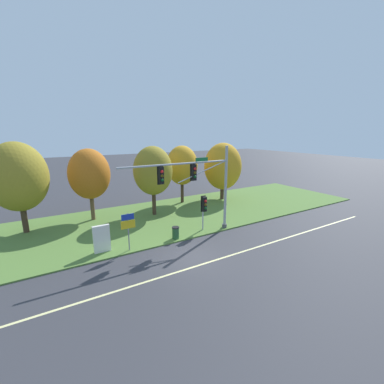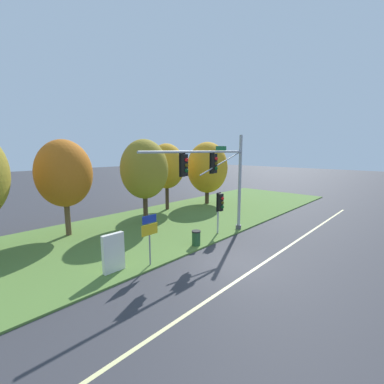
{
  "view_description": "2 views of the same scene",
  "coord_description": "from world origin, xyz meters",
  "px_view_note": "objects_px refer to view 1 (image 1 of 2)",
  "views": [
    {
      "loc": [
        -8.08,
        -13.39,
        8.15
      ],
      "look_at": [
        1.95,
        3.21,
        3.55
      ],
      "focal_mm": 24.0,
      "sensor_mm": 36.0,
      "label": 1
    },
    {
      "loc": [
        -11.01,
        -7.14,
        5.93
      ],
      "look_at": [
        0.59,
        3.59,
        3.37
      ],
      "focal_mm": 24.0,
      "sensor_mm": 36.0,
      "label": 2
    }
  ],
  "objects_px": {
    "pedestrian_signal_near_kerb": "(204,206)",
    "tree_tall_centre": "(223,166)",
    "tree_behind_signpost": "(153,171)",
    "traffic_signal_mast": "(200,180)",
    "tree_mid_verge": "(182,165)",
    "route_sign_post": "(128,226)",
    "info_kiosk": "(102,239)",
    "tree_left_of_mast": "(89,174)",
    "trash_bin": "(176,233)",
    "tree_nearest_road": "(18,177)"
  },
  "relations": [
    {
      "from": "traffic_signal_mast",
      "to": "tree_nearest_road",
      "type": "xyz_separation_m",
      "value": [
        -12.02,
        7.57,
        0.19
      ]
    },
    {
      "from": "route_sign_post",
      "to": "tree_tall_centre",
      "type": "height_order",
      "value": "tree_tall_centre"
    },
    {
      "from": "tree_behind_signpost",
      "to": "trash_bin",
      "type": "relative_size",
      "value": 7.23
    },
    {
      "from": "traffic_signal_mast",
      "to": "tree_mid_verge",
      "type": "distance_m",
      "value": 9.52
    },
    {
      "from": "route_sign_post",
      "to": "tree_left_of_mast",
      "type": "distance_m",
      "value": 8.44
    },
    {
      "from": "tree_mid_verge",
      "to": "tree_tall_centre",
      "type": "height_order",
      "value": "tree_tall_centre"
    },
    {
      "from": "pedestrian_signal_near_kerb",
      "to": "tree_tall_centre",
      "type": "relative_size",
      "value": 0.44
    },
    {
      "from": "traffic_signal_mast",
      "to": "info_kiosk",
      "type": "relative_size",
      "value": 4.78
    },
    {
      "from": "tree_mid_verge",
      "to": "trash_bin",
      "type": "xyz_separation_m",
      "value": [
        -5.47,
        -8.82,
        -3.82
      ]
    },
    {
      "from": "tree_behind_signpost",
      "to": "info_kiosk",
      "type": "relative_size",
      "value": 3.54
    },
    {
      "from": "traffic_signal_mast",
      "to": "tree_left_of_mast",
      "type": "height_order",
      "value": "traffic_signal_mast"
    },
    {
      "from": "tree_left_of_mast",
      "to": "trash_bin",
      "type": "xyz_separation_m",
      "value": [
        4.57,
        -7.89,
        -3.82
      ]
    },
    {
      "from": "route_sign_post",
      "to": "tree_nearest_road",
      "type": "height_order",
      "value": "tree_nearest_road"
    },
    {
      "from": "tree_behind_signpost",
      "to": "tree_mid_verge",
      "type": "distance_m",
      "value": 5.19
    },
    {
      "from": "tree_nearest_road",
      "to": "tree_left_of_mast",
      "type": "height_order",
      "value": "tree_nearest_road"
    },
    {
      "from": "tree_nearest_road",
      "to": "tree_left_of_mast",
      "type": "distance_m",
      "value": 5.34
    },
    {
      "from": "tree_nearest_road",
      "to": "tree_mid_verge",
      "type": "height_order",
      "value": "tree_nearest_road"
    },
    {
      "from": "route_sign_post",
      "to": "trash_bin",
      "type": "bearing_deg",
      "value": 2.0
    },
    {
      "from": "traffic_signal_mast",
      "to": "route_sign_post",
      "type": "bearing_deg",
      "value": -179.63
    },
    {
      "from": "tree_behind_signpost",
      "to": "pedestrian_signal_near_kerb",
      "type": "bearing_deg",
      "value": -72.9
    },
    {
      "from": "tree_behind_signpost",
      "to": "info_kiosk",
      "type": "xyz_separation_m",
      "value": [
        -6.26,
        -5.73,
        -3.42
      ]
    },
    {
      "from": "traffic_signal_mast",
      "to": "tree_nearest_road",
      "type": "height_order",
      "value": "tree_nearest_road"
    },
    {
      "from": "tree_left_of_mast",
      "to": "tree_mid_verge",
      "type": "distance_m",
      "value": 10.09
    },
    {
      "from": "tree_nearest_road",
      "to": "route_sign_post",
      "type": "bearing_deg",
      "value": -50.78
    },
    {
      "from": "tree_nearest_road",
      "to": "tree_behind_signpost",
      "type": "xyz_separation_m",
      "value": [
        10.81,
        -1.15,
        -0.21
      ]
    },
    {
      "from": "traffic_signal_mast",
      "to": "route_sign_post",
      "type": "xyz_separation_m",
      "value": [
        -5.81,
        -0.04,
        -2.57
      ]
    },
    {
      "from": "traffic_signal_mast",
      "to": "info_kiosk",
      "type": "xyz_separation_m",
      "value": [
        -7.46,
        0.69,
        -3.43
      ]
    },
    {
      "from": "tree_behind_signpost",
      "to": "traffic_signal_mast",
      "type": "bearing_deg",
      "value": -79.37
    },
    {
      "from": "tree_nearest_road",
      "to": "info_kiosk",
      "type": "height_order",
      "value": "tree_nearest_road"
    },
    {
      "from": "route_sign_post",
      "to": "info_kiosk",
      "type": "height_order",
      "value": "route_sign_post"
    },
    {
      "from": "info_kiosk",
      "to": "tree_tall_centre",
      "type": "bearing_deg",
      "value": 24.29
    },
    {
      "from": "tree_left_of_mast",
      "to": "trash_bin",
      "type": "relative_size",
      "value": 7.08
    },
    {
      "from": "tree_behind_signpost",
      "to": "trash_bin",
      "type": "xyz_separation_m",
      "value": [
        -0.92,
        -6.33,
        -3.89
      ]
    },
    {
      "from": "tree_tall_centre",
      "to": "route_sign_post",
      "type": "bearing_deg",
      "value": -150.93
    },
    {
      "from": "pedestrian_signal_near_kerb",
      "to": "route_sign_post",
      "type": "distance_m",
      "value": 6.49
    },
    {
      "from": "route_sign_post",
      "to": "trash_bin",
      "type": "distance_m",
      "value": 3.92
    },
    {
      "from": "pedestrian_signal_near_kerb",
      "to": "tree_tall_centre",
      "type": "bearing_deg",
      "value": 44.31
    },
    {
      "from": "route_sign_post",
      "to": "tree_mid_verge",
      "type": "bearing_deg",
      "value": 44.35
    },
    {
      "from": "trash_bin",
      "to": "tree_nearest_road",
      "type": "bearing_deg",
      "value": 142.89
    },
    {
      "from": "traffic_signal_mast",
      "to": "pedestrian_signal_near_kerb",
      "type": "xyz_separation_m",
      "value": [
        0.66,
        0.36,
        -2.26
      ]
    },
    {
      "from": "tree_nearest_road",
      "to": "tree_left_of_mast",
      "type": "xyz_separation_m",
      "value": [
        5.32,
        0.41,
        -0.28
      ]
    },
    {
      "from": "info_kiosk",
      "to": "route_sign_post",
      "type": "bearing_deg",
      "value": -23.83
    },
    {
      "from": "tree_nearest_road",
      "to": "tree_behind_signpost",
      "type": "distance_m",
      "value": 10.88
    },
    {
      "from": "route_sign_post",
      "to": "tree_tall_centre",
      "type": "relative_size",
      "value": 0.4
    },
    {
      "from": "tree_mid_verge",
      "to": "route_sign_post",
      "type": "bearing_deg",
      "value": -135.65
    },
    {
      "from": "route_sign_post",
      "to": "tree_left_of_mast",
      "type": "height_order",
      "value": "tree_left_of_mast"
    },
    {
      "from": "route_sign_post",
      "to": "tree_nearest_road",
      "type": "xyz_separation_m",
      "value": [
        -6.21,
        7.61,
        2.76
      ]
    },
    {
      "from": "route_sign_post",
      "to": "info_kiosk",
      "type": "distance_m",
      "value": 2.0
    },
    {
      "from": "tree_mid_verge",
      "to": "tree_tall_centre",
      "type": "bearing_deg",
      "value": -12.84
    },
    {
      "from": "traffic_signal_mast",
      "to": "route_sign_post",
      "type": "distance_m",
      "value": 6.35
    }
  ]
}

